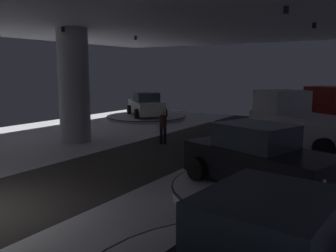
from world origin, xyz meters
The scene contains 8 objects.
column_left centered at (-4.80, 7.98, 2.75)m, with size 1.49×1.49×5.50m.
display_platform_mid_right centered at (5.50, 5.22, 0.20)m, with size 4.82×4.82×0.36m.
display_car_mid_right centered at (5.47, 5.23, 1.13)m, with size 4.55×3.21×1.71m.
display_platform_far_right centered at (5.54, 11.16, 0.18)m, with size 5.68×5.68×0.32m.
pickup_truck_far_right centered at (5.27, 11.34, 1.25)m, with size 5.59×4.67×2.30m.
display_platform_deep_left centered at (-6.87, 16.57, 0.13)m, with size 5.72×5.72×0.22m.
display_car_deep_left centered at (-6.84, 16.55, 0.99)m, with size 4.37×4.08×1.71m.
visitor_walking_near centered at (-0.85, 9.90, 0.91)m, with size 0.32×0.32×1.59m.
Camera 1 is at (8.59, -4.02, 3.52)m, focal length 38.01 mm.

